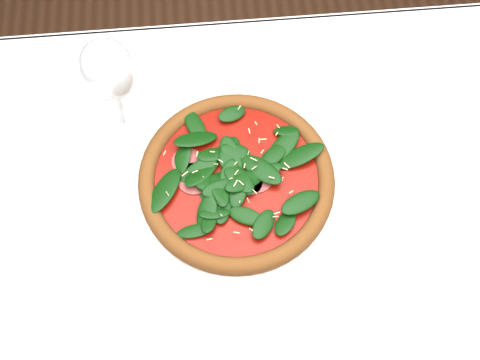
{
  "coord_description": "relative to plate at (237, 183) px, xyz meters",
  "views": [
    {
      "loc": [
        -0.08,
        -0.31,
        1.56
      ],
      "look_at": [
        -0.05,
        0.05,
        0.77
      ],
      "focal_mm": 40.0,
      "sensor_mm": 36.0,
      "label": 1
    }
  ],
  "objects": [
    {
      "name": "ground",
      "position": [
        0.05,
        -0.06,
        -0.76
      ],
      "size": [
        6.0,
        6.0,
        0.0
      ],
      "primitive_type": "plane",
      "color": "brown",
      "rests_on": "ground"
    },
    {
      "name": "wine_glass",
      "position": [
        -0.18,
        0.14,
        0.14
      ],
      "size": [
        0.09,
        0.09,
        0.21
      ],
      "color": "white",
      "rests_on": "dining_table"
    },
    {
      "name": "pizza",
      "position": [
        -0.0,
        0.0,
        0.02
      ],
      "size": [
        0.37,
        0.37,
        0.04
      ],
      "rotation": [
        0.0,
        0.0,
        0.17
      ],
      "color": "brown",
      "rests_on": "plate"
    },
    {
      "name": "dining_table",
      "position": [
        0.05,
        -0.06,
        -0.11
      ],
      "size": [
        1.21,
        0.81,
        0.75
      ],
      "color": "white",
      "rests_on": "ground"
    },
    {
      "name": "plate",
      "position": [
        0.0,
        0.0,
        0.0
      ],
      "size": [
        0.37,
        0.37,
        0.02
      ],
      "color": "white",
      "rests_on": "dining_table"
    }
  ]
}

